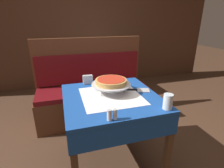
# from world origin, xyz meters

# --- Properties ---
(ground_plane) EXTENTS (14.00, 14.00, 0.00)m
(ground_plane) POSITION_xyz_m (0.00, 0.00, 0.00)
(ground_plane) COLOR #472D1E
(dining_table_front) EXTENTS (0.83, 0.83, 0.73)m
(dining_table_front) POSITION_xyz_m (0.00, 0.00, 0.61)
(dining_table_front) COLOR #194799
(dining_table_front) RESTS_ON ground_plane
(dining_table_rear) EXTENTS (0.77, 0.77, 0.74)m
(dining_table_rear) POSITION_xyz_m (0.31, 1.86, 0.63)
(dining_table_rear) COLOR beige
(dining_table_rear) RESTS_ON ground_plane
(booth_bench) EXTENTS (1.52, 0.52, 1.13)m
(booth_bench) POSITION_xyz_m (-0.01, 0.89, 0.33)
(booth_bench) COLOR brown
(booth_bench) RESTS_ON ground_plane
(back_wall_panel) EXTENTS (6.00, 0.04, 2.40)m
(back_wall_panel) POSITION_xyz_m (0.00, 2.37, 1.20)
(back_wall_panel) COLOR #4C2D1E
(back_wall_panel) RESTS_ON ground_plane
(pizza_pan_stand) EXTENTS (0.36, 0.36, 0.09)m
(pizza_pan_stand) POSITION_xyz_m (0.02, 0.08, 0.80)
(pizza_pan_stand) COLOR #ADADB2
(pizza_pan_stand) RESTS_ON dining_table_front
(deep_dish_pizza) EXTENTS (0.29, 0.29, 0.04)m
(deep_dish_pizza) POSITION_xyz_m (0.02, 0.08, 0.84)
(deep_dish_pizza) COLOR tan
(deep_dish_pizza) RESTS_ON pizza_pan_stand
(pizza_server) EXTENTS (0.31, 0.15, 0.01)m
(pizza_server) POSITION_xyz_m (0.26, 0.06, 0.73)
(pizza_server) COLOR #BCBCC1
(pizza_server) RESTS_ON dining_table_front
(water_glass_near) EXTENTS (0.07, 0.07, 0.12)m
(water_glass_near) POSITION_xyz_m (0.34, -0.35, 0.79)
(water_glass_near) COLOR silver
(water_glass_near) RESTS_ON dining_table_front
(salt_shaker) EXTENTS (0.03, 0.03, 0.08)m
(salt_shaker) POSITION_xyz_m (-0.12, -0.38, 0.77)
(salt_shaker) COLOR silver
(salt_shaker) RESTS_ON dining_table_front
(pepper_shaker) EXTENTS (0.03, 0.03, 0.08)m
(pepper_shaker) POSITION_xyz_m (-0.08, -0.38, 0.77)
(pepper_shaker) COLOR silver
(pepper_shaker) RESTS_ON dining_table_front
(napkin_holder) EXTENTS (0.10, 0.05, 0.09)m
(napkin_holder) POSITION_xyz_m (-0.15, 0.37, 0.77)
(napkin_holder) COLOR #B2B2B7
(napkin_holder) RESTS_ON dining_table_front
(condiment_caddy) EXTENTS (0.12, 0.12, 0.17)m
(condiment_caddy) POSITION_xyz_m (0.22, 1.75, 0.79)
(condiment_caddy) COLOR black
(condiment_caddy) RESTS_ON dining_table_rear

